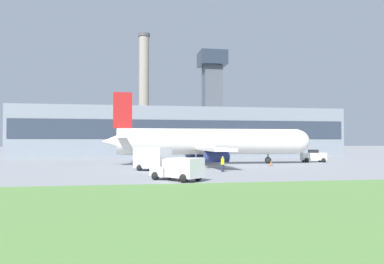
# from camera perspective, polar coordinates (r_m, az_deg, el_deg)

# --- Properties ---
(ground_plane) EXTENTS (400.00, 400.00, 0.00)m
(ground_plane) POSITION_cam_1_polar(r_m,az_deg,el_deg) (47.43, 4.59, -5.33)
(ground_plane) COLOR gray
(terminal_building) EXTENTS (68.28, 13.39, 22.92)m
(terminal_building) POSITION_cam_1_polar(r_m,az_deg,el_deg) (80.78, -1.33, 0.14)
(terminal_building) COLOR gray
(terminal_building) RESTS_ON ground_plane
(smokestack_left) EXTENTS (3.46, 3.46, 35.38)m
(smokestack_left) POSITION_cam_1_polar(r_m,az_deg,el_deg) (112.64, -7.33, 6.02)
(smokestack_left) COLOR gray
(smokestack_left) RESTS_ON ground_plane
(airplane) EXTENTS (29.82, 25.94, 9.90)m
(airplane) POSITION_cam_1_polar(r_m,az_deg,el_deg) (52.75, 2.46, -1.55)
(airplane) COLOR white
(airplane) RESTS_ON ground_plane
(pushback_tug) EXTENTS (3.92, 2.72, 1.94)m
(pushback_tug) POSITION_cam_1_polar(r_m,az_deg,el_deg) (61.01, 18.00, -3.58)
(pushback_tug) COLOR white
(pushback_tug) RESTS_ON ground_plane
(baggage_truck) EXTENTS (4.26, 4.70, 1.88)m
(baggage_truck) POSITION_cam_1_polar(r_m,az_deg,el_deg) (30.65, -1.91, -5.72)
(baggage_truck) COLOR white
(baggage_truck) RESTS_ON ground_plane
(fuel_truck) EXTENTS (6.01, 6.06, 2.57)m
(fuel_truck) POSITION_cam_1_polar(r_m,az_deg,el_deg) (40.83, -5.25, -4.18)
(fuel_truck) COLOR white
(fuel_truck) RESTS_ON ground_plane
(ground_crew_person) EXTENTS (0.51, 0.51, 1.64)m
(ground_crew_person) POSITION_cam_1_polar(r_m,az_deg,el_deg) (39.52, 4.70, -4.89)
(ground_crew_person) COLOR #23283D
(ground_crew_person) RESTS_ON ground_plane
(traffic_cone_near_nose) EXTENTS (0.46, 0.46, 0.72)m
(traffic_cone_near_nose) POSITION_cam_1_polar(r_m,az_deg,el_deg) (50.60, 11.95, -4.68)
(traffic_cone_near_nose) COLOR black
(traffic_cone_near_nose) RESTS_ON ground_plane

